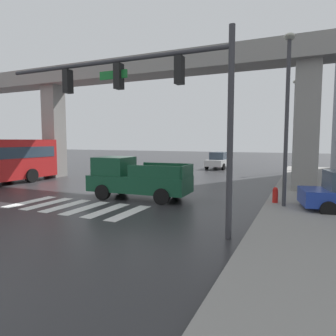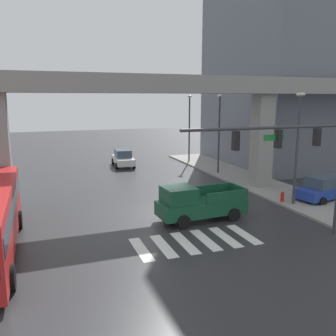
{
  "view_description": "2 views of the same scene",
  "coord_description": "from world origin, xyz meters",
  "px_view_note": "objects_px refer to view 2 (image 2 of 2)",
  "views": [
    {
      "loc": [
        9.13,
        -15.07,
        2.95
      ],
      "look_at": [
        1.27,
        2.45,
        1.18
      ],
      "focal_mm": 32.46,
      "sensor_mm": 36.0,
      "label": 1
    },
    {
      "loc": [
        -6.85,
        -19.72,
        6.9
      ],
      "look_at": [
        1.25,
        2.68,
        2.23
      ],
      "focal_mm": 38.18,
      "sensor_mm": 36.0,
      "label": 2
    }
  ],
  "objects_px": {
    "pickup_truck": "(197,204)",
    "fire_hydrant": "(282,198)",
    "sedan_blue": "(324,189)",
    "sedan_white": "(123,158)",
    "street_lamp_near_corner": "(298,136)",
    "street_lamp_far_north": "(189,120)",
    "street_lamp_mid_block": "(219,125)",
    "traffic_signal_mast": "(298,149)"
  },
  "relations": [
    {
      "from": "pickup_truck",
      "to": "fire_hydrant",
      "type": "height_order",
      "value": "pickup_truck"
    },
    {
      "from": "pickup_truck",
      "to": "sedan_blue",
      "type": "xyz_separation_m",
      "value": [
        9.82,
        0.72,
        -0.14
      ]
    },
    {
      "from": "pickup_truck",
      "to": "sedan_white",
      "type": "distance_m",
      "value": 17.77
    },
    {
      "from": "pickup_truck",
      "to": "sedan_blue",
      "type": "bearing_deg",
      "value": 4.21
    },
    {
      "from": "street_lamp_near_corner",
      "to": "fire_hydrant",
      "type": "bearing_deg",
      "value": 122.8
    },
    {
      "from": "street_lamp_near_corner",
      "to": "street_lamp_far_north",
      "type": "xyz_separation_m",
      "value": [
        0.0,
        17.24,
        0.0
      ]
    },
    {
      "from": "pickup_truck",
      "to": "sedan_white",
      "type": "bearing_deg",
      "value": 90.78
    },
    {
      "from": "street_lamp_mid_block",
      "to": "street_lamp_far_north",
      "type": "bearing_deg",
      "value": 90.0
    },
    {
      "from": "street_lamp_mid_block",
      "to": "fire_hydrant",
      "type": "bearing_deg",
      "value": -92.33
    },
    {
      "from": "traffic_signal_mast",
      "to": "street_lamp_far_north",
      "type": "xyz_separation_m",
      "value": [
        3.93,
        22.0,
        -0.01
      ]
    },
    {
      "from": "sedan_blue",
      "to": "sedan_white",
      "type": "bearing_deg",
      "value": 120.56
    },
    {
      "from": "sedan_white",
      "to": "street_lamp_mid_block",
      "type": "relative_size",
      "value": 0.61
    },
    {
      "from": "street_lamp_near_corner",
      "to": "street_lamp_mid_block",
      "type": "distance_m",
      "value": 10.45
    },
    {
      "from": "sedan_white",
      "to": "street_lamp_near_corner",
      "type": "distance_m",
      "value": 19.19
    },
    {
      "from": "street_lamp_mid_block",
      "to": "fire_hydrant",
      "type": "relative_size",
      "value": 8.52
    },
    {
      "from": "sedan_white",
      "to": "street_lamp_far_north",
      "type": "bearing_deg",
      "value": -0.84
    },
    {
      "from": "traffic_signal_mast",
      "to": "street_lamp_near_corner",
      "type": "bearing_deg",
      "value": 50.51
    },
    {
      "from": "sedan_blue",
      "to": "street_lamp_mid_block",
      "type": "distance_m",
      "value": 11.16
    },
    {
      "from": "traffic_signal_mast",
      "to": "street_lamp_far_north",
      "type": "bearing_deg",
      "value": 79.87
    },
    {
      "from": "sedan_blue",
      "to": "traffic_signal_mast",
      "type": "xyz_separation_m",
      "value": [
        -6.67,
        -5.06,
        3.71
      ]
    },
    {
      "from": "sedan_white",
      "to": "fire_hydrant",
      "type": "bearing_deg",
      "value": -67.52
    },
    {
      "from": "sedan_white",
      "to": "fire_hydrant",
      "type": "distance_m",
      "value": 18.1
    },
    {
      "from": "sedan_blue",
      "to": "sedan_white",
      "type": "xyz_separation_m",
      "value": [
        -10.06,
        17.05,
        0.0
      ]
    },
    {
      "from": "fire_hydrant",
      "to": "pickup_truck",
      "type": "bearing_deg",
      "value": -171.07
    },
    {
      "from": "street_lamp_near_corner",
      "to": "street_lamp_far_north",
      "type": "height_order",
      "value": "same"
    },
    {
      "from": "pickup_truck",
      "to": "traffic_signal_mast",
      "type": "height_order",
      "value": "traffic_signal_mast"
    },
    {
      "from": "pickup_truck",
      "to": "street_lamp_far_north",
      "type": "xyz_separation_m",
      "value": [
        7.08,
        17.66,
        3.57
      ]
    },
    {
      "from": "sedan_blue",
      "to": "sedan_white",
      "type": "relative_size",
      "value": 1.04
    },
    {
      "from": "sedan_blue",
      "to": "fire_hydrant",
      "type": "relative_size",
      "value": 5.36
    },
    {
      "from": "street_lamp_far_north",
      "to": "pickup_truck",
      "type": "bearing_deg",
      "value": -111.84
    },
    {
      "from": "sedan_white",
      "to": "street_lamp_near_corner",
      "type": "relative_size",
      "value": 0.61
    },
    {
      "from": "street_lamp_near_corner",
      "to": "street_lamp_mid_block",
      "type": "height_order",
      "value": "same"
    },
    {
      "from": "pickup_truck",
      "to": "fire_hydrant",
      "type": "relative_size",
      "value": 6.11
    },
    {
      "from": "street_lamp_near_corner",
      "to": "fire_hydrant",
      "type": "height_order",
      "value": "street_lamp_near_corner"
    },
    {
      "from": "sedan_blue",
      "to": "street_lamp_near_corner",
      "type": "height_order",
      "value": "street_lamp_near_corner"
    },
    {
      "from": "sedan_white",
      "to": "fire_hydrant",
      "type": "height_order",
      "value": "sedan_white"
    },
    {
      "from": "street_lamp_far_north",
      "to": "sedan_blue",
      "type": "bearing_deg",
      "value": -80.8
    },
    {
      "from": "pickup_truck",
      "to": "street_lamp_far_north",
      "type": "relative_size",
      "value": 0.72
    },
    {
      "from": "traffic_signal_mast",
      "to": "street_lamp_near_corner",
      "type": "xyz_separation_m",
      "value": [
        3.93,
        4.77,
        -0.01
      ]
    },
    {
      "from": "sedan_blue",
      "to": "fire_hydrant",
      "type": "distance_m",
      "value": 3.19
    },
    {
      "from": "sedan_blue",
      "to": "street_lamp_far_north",
      "type": "relative_size",
      "value": 0.63
    },
    {
      "from": "pickup_truck",
      "to": "sedan_white",
      "type": "xyz_separation_m",
      "value": [
        -0.24,
        17.77,
        -0.14
      ]
    }
  ]
}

